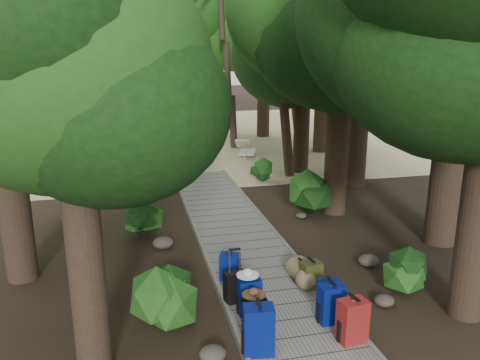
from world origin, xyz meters
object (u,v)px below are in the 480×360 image
object	(u,v)px
backpack_left_d	(230,265)
suitcase_on_boardwalk	(235,287)
backpack_right_a	(353,318)
backpack_left_a	(259,327)
duffel_right_khaki	(302,272)
backpack_right_c	(329,295)
backpack_right_b	(331,301)
backpack_left_b	(255,313)
backpack_left_c	(249,294)
kayak	(124,153)
sun_lounger	(247,149)
backpack_right_d	(311,274)
lone_suitcase_on_sand	(202,158)

from	to	relation	value
backpack_left_d	suitcase_on_boardwalk	size ratio (longest dim) A/B	1.02
backpack_right_a	backpack_left_a	bearing A→B (deg)	170.43
backpack_left_a	duffel_right_khaki	distance (m)	2.45
backpack_right_c	suitcase_on_boardwalk	world-z (taller)	backpack_right_c
backpack_right_a	backpack_right_b	distance (m)	0.59
backpack_right_a	backpack_right_b	xyz separation A→B (m)	(-0.10, 0.58, -0.01)
backpack_right_a	backpack_left_b	bearing A→B (deg)	148.17
backpack_left_c	kayak	bearing A→B (deg)	97.48
backpack_left_a	kayak	bearing A→B (deg)	105.63
backpack_left_b	backpack_left_d	bearing A→B (deg)	80.97
backpack_left_c	sun_lounger	world-z (taller)	backpack_left_c
backpack_left_c	backpack_right_b	distance (m)	1.37
backpack_left_d	backpack_right_d	xyz separation A→B (m)	(1.42, -0.70, -0.00)
backpack_right_b	lone_suitcase_on_sand	bearing A→B (deg)	88.47
backpack_left_d	suitcase_on_boardwalk	world-z (taller)	backpack_left_d
backpack_left_d	kayak	world-z (taller)	backpack_left_d
backpack_right_d	backpack_left_c	bearing A→B (deg)	-163.82
backpack_left_a	suitcase_on_boardwalk	bearing A→B (deg)	98.69
kayak	sun_lounger	xyz separation A→B (m)	(5.38, -1.24, 0.19)
backpack_left_a	backpack_right_d	bearing A→B (deg)	56.84
duffel_right_khaki	kayak	world-z (taller)	duffel_right_khaki
backpack_right_d	duffel_right_khaki	xyz separation A→B (m)	(-0.07, 0.26, -0.08)
backpack_left_b	suitcase_on_boardwalk	xyz separation A→B (m)	(-0.11, 0.96, -0.03)
backpack_left_d	backpack_right_c	distance (m)	2.10
backpack_left_b	lone_suitcase_on_sand	world-z (taller)	backpack_left_b
backpack_right_d	sun_lounger	size ratio (longest dim) A/B	0.28
backpack_left_c	backpack_right_d	size ratio (longest dim) A/B	1.23
lone_suitcase_on_sand	backpack_left_c	bearing A→B (deg)	-98.15
backpack_right_a	backpack_right_b	world-z (taller)	backpack_right_a
backpack_right_d	backpack_right_b	bearing A→B (deg)	-103.72
backpack_left_b	duffel_right_khaki	world-z (taller)	backpack_left_b
backpack_left_a	backpack_right_c	size ratio (longest dim) A/B	1.33
lone_suitcase_on_sand	backpack_left_d	bearing A→B (deg)	-99.08
suitcase_on_boardwalk	backpack_right_c	bearing A→B (deg)	-36.73
backpack_left_b	backpack_right_c	size ratio (longest dim) A/B	1.01
backpack_left_a	backpack_right_c	xyz separation A→B (m)	(1.48, 0.84, -0.11)
backpack_left_b	backpack_right_a	world-z (taller)	backpack_right_a
duffel_right_khaki	backpack_right_a	bearing A→B (deg)	-98.79
backpack_left_d	lone_suitcase_on_sand	bearing A→B (deg)	107.32
backpack_right_a	duffel_right_khaki	size ratio (longest dim) A/B	1.23
backpack_right_a	backpack_left_c	bearing A→B (deg)	131.46
lone_suitcase_on_sand	backpack_right_c	bearing A→B (deg)	-91.50
backpack_right_b	suitcase_on_boardwalk	world-z (taller)	backpack_right_b
backpack_left_a	backpack_left_d	world-z (taller)	backpack_left_a
backpack_right_c	lone_suitcase_on_sand	xyz separation A→B (m)	(-0.38, 11.69, -0.07)
backpack_right_a	kayak	xyz separation A→B (m)	(-3.50, 15.30, -0.34)
backpack_right_c	suitcase_on_boardwalk	bearing A→B (deg)	162.72
backpack_right_a	suitcase_on_boardwalk	world-z (taller)	backpack_right_a
backpack_left_c	backpack_right_a	distance (m)	1.76
backpack_right_d	duffel_right_khaki	bearing A→B (deg)	97.14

